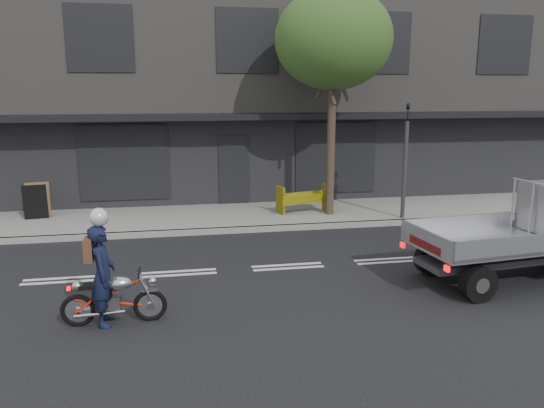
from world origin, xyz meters
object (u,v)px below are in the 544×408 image
(street_tree, at_px, (333,40))
(traffic_light_pole, at_px, (405,168))
(motorcycle, at_px, (114,297))
(sandwich_board, at_px, (35,202))
(construction_barrier, at_px, (306,200))
(rider, at_px, (103,275))

(street_tree, relative_size, traffic_light_pole, 1.93)
(motorcycle, relative_size, sandwich_board, 1.67)
(street_tree, bearing_deg, construction_barrier, 175.23)
(traffic_light_pole, bearing_deg, motorcycle, -143.58)
(traffic_light_pole, xyz_separation_m, sandwich_board, (-10.66, 1.71, -0.98))
(rider, bearing_deg, sandwich_board, 20.51)
(street_tree, height_order, traffic_light_pole, street_tree)
(street_tree, distance_m, traffic_light_pole, 4.23)
(street_tree, distance_m, construction_barrier, 4.74)
(street_tree, bearing_deg, sandwich_board, 174.36)
(rider, height_order, sandwich_board, rider)
(street_tree, height_order, construction_barrier, street_tree)
(street_tree, bearing_deg, traffic_light_pole, -23.03)
(street_tree, relative_size, sandwich_board, 6.45)
(rider, bearing_deg, motorcycle, -90.40)
(motorcycle, bearing_deg, street_tree, 48.50)
(motorcycle, height_order, sandwich_board, sandwich_board)
(traffic_light_pole, distance_m, rider, 9.71)
(rider, xyz_separation_m, sandwich_board, (-2.82, 7.38, -0.19))
(sandwich_board, bearing_deg, construction_barrier, -14.96)
(rider, bearing_deg, construction_barrier, -38.21)
(construction_barrier, xyz_separation_m, sandwich_board, (-7.93, 0.80, 0.08))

